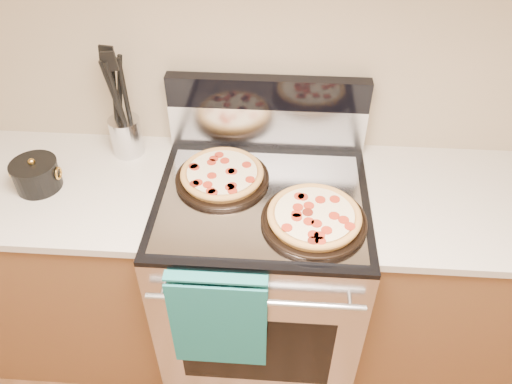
# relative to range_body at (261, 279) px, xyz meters

# --- Properties ---
(wall_back) EXTENTS (4.00, 0.00, 4.00)m
(wall_back) POSITION_rel_range_body_xyz_m (0.00, 0.35, 0.90)
(wall_back) COLOR tan
(wall_back) RESTS_ON ground
(range_body) EXTENTS (0.76, 0.68, 0.90)m
(range_body) POSITION_rel_range_body_xyz_m (0.00, 0.00, 0.00)
(range_body) COLOR #B7B7BC
(range_body) RESTS_ON ground
(oven_window) EXTENTS (0.56, 0.01, 0.40)m
(oven_window) POSITION_rel_range_body_xyz_m (0.00, -0.34, 0.00)
(oven_window) COLOR black
(oven_window) RESTS_ON range_body
(cooktop) EXTENTS (0.76, 0.68, 0.02)m
(cooktop) POSITION_rel_range_body_xyz_m (0.00, 0.00, 0.46)
(cooktop) COLOR black
(cooktop) RESTS_ON range_body
(backsplash_lower) EXTENTS (0.76, 0.06, 0.18)m
(backsplash_lower) POSITION_rel_range_body_xyz_m (0.00, 0.31, 0.56)
(backsplash_lower) COLOR silver
(backsplash_lower) RESTS_ON cooktop
(backsplash_upper) EXTENTS (0.76, 0.06, 0.12)m
(backsplash_upper) POSITION_rel_range_body_xyz_m (0.00, 0.31, 0.71)
(backsplash_upper) COLOR black
(backsplash_upper) RESTS_ON backsplash_lower
(oven_handle) EXTENTS (0.70, 0.03, 0.03)m
(oven_handle) POSITION_rel_range_body_xyz_m (0.00, -0.38, 0.35)
(oven_handle) COLOR silver
(oven_handle) RESTS_ON range_body
(dish_towel) EXTENTS (0.32, 0.05, 0.42)m
(dish_towel) POSITION_rel_range_body_xyz_m (-0.12, -0.38, 0.25)
(dish_towel) COLOR #177461
(dish_towel) RESTS_ON oven_handle
(foil_sheet) EXTENTS (0.70, 0.55, 0.01)m
(foil_sheet) POSITION_rel_range_body_xyz_m (0.00, -0.03, 0.47)
(foil_sheet) COLOR gray
(foil_sheet) RESTS_ON cooktop
(cabinet_left) EXTENTS (1.00, 0.62, 0.88)m
(cabinet_left) POSITION_rel_range_body_xyz_m (-0.88, 0.03, -0.01)
(cabinet_left) COLOR brown
(cabinet_left) RESTS_ON ground
(countertop_left) EXTENTS (1.02, 0.64, 0.03)m
(countertop_left) POSITION_rel_range_body_xyz_m (-0.88, 0.03, 0.45)
(countertop_left) COLOR beige
(countertop_left) RESTS_ON cabinet_left
(cabinet_right) EXTENTS (1.00, 0.62, 0.88)m
(cabinet_right) POSITION_rel_range_body_xyz_m (0.88, 0.03, -0.01)
(cabinet_right) COLOR brown
(cabinet_right) RESTS_ON ground
(countertop_right) EXTENTS (1.02, 0.64, 0.03)m
(countertop_right) POSITION_rel_range_body_xyz_m (0.88, 0.03, 0.45)
(countertop_right) COLOR beige
(countertop_right) RESTS_ON cabinet_right
(pepperoni_pizza_back) EXTENTS (0.45, 0.45, 0.05)m
(pepperoni_pizza_back) POSITION_rel_range_body_xyz_m (-0.15, 0.07, 0.50)
(pepperoni_pizza_back) COLOR #C0843A
(pepperoni_pizza_back) RESTS_ON foil_sheet
(pepperoni_pizza_front) EXTENTS (0.42, 0.42, 0.05)m
(pepperoni_pizza_front) POSITION_rel_range_body_xyz_m (0.18, -0.13, 0.50)
(pepperoni_pizza_front) COLOR #C0843A
(pepperoni_pizza_front) RESTS_ON foil_sheet
(utensil_crock) EXTENTS (0.15, 0.15, 0.15)m
(utensil_crock) POSITION_rel_range_body_xyz_m (-0.55, 0.24, 0.54)
(utensil_crock) COLOR silver
(utensil_crock) RESTS_ON countertop_left
(saucepan) EXTENTS (0.16, 0.16, 0.10)m
(saucepan) POSITION_rel_range_body_xyz_m (-0.82, 0.01, 0.51)
(saucepan) COLOR black
(saucepan) RESTS_ON countertop_left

